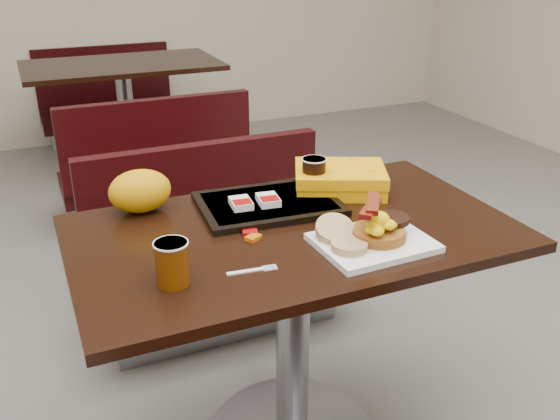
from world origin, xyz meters
name	(u,v)px	position (x,y,z in m)	size (l,w,h in m)	color
table_near	(293,342)	(0.00, 0.00, 0.38)	(1.20, 0.70, 0.75)	black
bench_near_n	(219,247)	(0.00, 0.70, 0.36)	(1.00, 0.46, 0.72)	black
table_far	(127,121)	(0.00, 2.60, 0.38)	(1.20, 0.70, 0.75)	black
bench_far_s	(151,155)	(0.00, 1.90, 0.36)	(1.00, 0.46, 0.72)	black
bench_far_n	(110,99)	(0.00, 3.30, 0.36)	(1.00, 0.46, 0.72)	black
platter	(373,243)	(0.15, -0.17, 0.76)	(0.29, 0.22, 0.02)	white
pancake_stack	(379,233)	(0.16, -0.17, 0.78)	(0.14, 0.14, 0.03)	#8F5217
sausage_patty	(392,219)	(0.21, -0.15, 0.80)	(0.09, 0.09, 0.01)	black
scrambled_eggs	(379,222)	(0.15, -0.18, 0.82)	(0.09, 0.08, 0.05)	yellow
bacon_strips	(371,207)	(0.14, -0.16, 0.85)	(0.17, 0.08, 0.01)	#450504
muffin_bottom	(349,246)	(0.06, -0.20, 0.78)	(0.09, 0.09, 0.02)	tan
muffin_top	(334,229)	(0.06, -0.12, 0.79)	(0.10, 0.10, 0.02)	tan
coffee_cup_near	(172,263)	(-0.38, -0.15, 0.80)	(0.08, 0.08, 0.11)	#873D04
fork	(245,271)	(-0.21, -0.17, 0.75)	(0.12, 0.02, 0.00)	white
knife	(399,230)	(0.26, -0.13, 0.75)	(0.15, 0.01, 0.00)	white
condiment_syrup	(253,237)	(-0.13, -0.02, 0.76)	(0.04, 0.03, 0.01)	#BD5508
condiment_ketchup	(250,232)	(-0.12, 0.01, 0.76)	(0.04, 0.03, 0.01)	#8C0504
tray	(269,204)	(-0.01, 0.16, 0.76)	(0.40, 0.29, 0.02)	black
hashbrown_sleeve_left	(241,203)	(-0.10, 0.16, 0.78)	(0.06, 0.08, 0.02)	silver
hashbrown_sleeve_right	(268,200)	(-0.01, 0.15, 0.78)	(0.06, 0.08, 0.02)	silver
coffee_cup_far	(314,174)	(0.16, 0.20, 0.82)	(0.07, 0.07, 0.10)	black
clamshell	(340,179)	(0.25, 0.19, 0.79)	(0.28, 0.21, 0.08)	orange
paper_bag	(140,191)	(-0.36, 0.28, 0.81)	(0.18, 0.13, 0.12)	#CF9106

